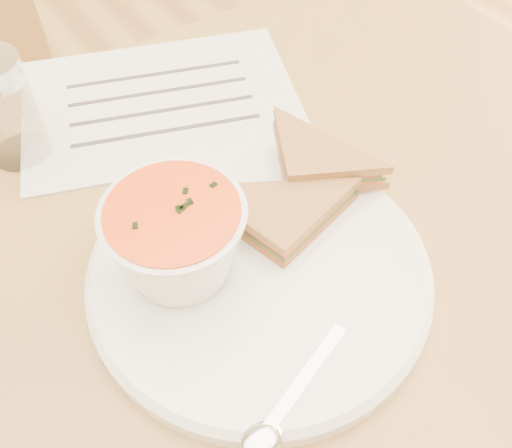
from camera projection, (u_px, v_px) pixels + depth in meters
dining_table at (242, 399)px, 0.83m from camera, size 1.00×0.70×0.75m
chair_far at (36, 137)px, 1.11m from camera, size 0.49×0.49×0.85m
plate at (259, 273)px, 0.51m from camera, size 0.38×0.38×0.02m
soup_bowl at (178, 243)px, 0.47m from camera, size 0.12×0.12×0.08m
sandwich_half_a at (284, 262)px, 0.49m from camera, size 0.14×0.14×0.03m
sandwich_half_b at (288, 187)px, 0.53m from camera, size 0.13×0.13×0.03m
spoon at (300, 385)px, 0.43m from camera, size 0.17×0.09×0.01m
paper_menu at (161, 102)px, 0.67m from camera, size 0.38×0.33×0.00m
condiment_shaker at (5, 110)px, 0.57m from camera, size 0.08×0.08×0.12m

